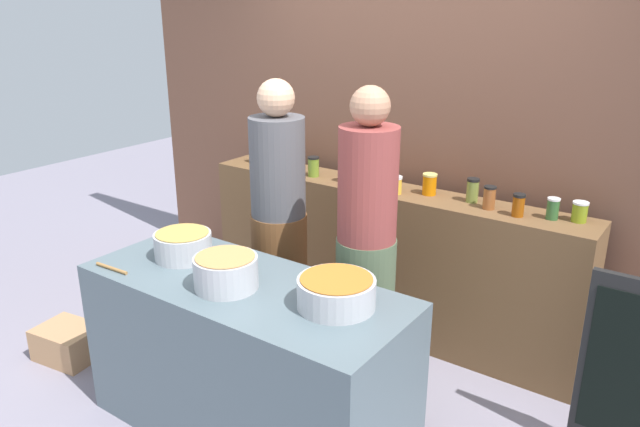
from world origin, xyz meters
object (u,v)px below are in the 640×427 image
(preserve_jar_13, at_px, (553,209))
(cook_with_tongs, at_px, (279,238))
(preserve_jar_3, at_px, (290,162))
(preserve_jar_6, at_px, (367,178))
(preserve_jar_9, at_px, (429,184))
(cooking_pot_center, at_px, (226,272))
(preserve_jar_12, at_px, (518,205))
(wooden_spoon, at_px, (112,268))
(preserve_jar_5, at_px, (348,172))
(preserve_jar_1, at_px, (264,157))
(bread_crate, at_px, (68,343))
(preserve_jar_11, at_px, (489,198))
(preserve_jar_8, at_px, (396,185))
(preserve_jar_10, at_px, (473,190))
(cook_in_cap, at_px, (366,267))
(preserve_jar_0, at_px, (256,154))
(preserve_jar_4, at_px, (313,167))
(preserve_jar_7, at_px, (385,179))
(preserve_jar_2, at_px, (279,159))
(preserve_jar_14, at_px, (580,212))
(chalkboard_sign, at_px, (628,376))
(cooking_pot_left, at_px, (183,245))
(cooking_pot_right, at_px, (336,293))

(preserve_jar_13, bearing_deg, cook_with_tongs, -152.40)
(preserve_jar_3, height_order, preserve_jar_6, preserve_jar_3)
(preserve_jar_9, relative_size, cooking_pot_center, 0.44)
(preserve_jar_12, bearing_deg, wooden_spoon, -133.45)
(preserve_jar_5, bearing_deg, preserve_jar_1, 178.59)
(preserve_jar_13, bearing_deg, bread_crate, -147.90)
(preserve_jar_3, distance_m, preserve_jar_11, 1.49)
(preserve_jar_8, xyz_separation_m, bread_crate, (-1.53, -1.47, -0.96))
(preserve_jar_1, bearing_deg, preserve_jar_6, -0.03)
(preserve_jar_8, bearing_deg, preserve_jar_10, 14.42)
(preserve_jar_6, xyz_separation_m, preserve_jar_13, (1.20, 0.04, 0.01))
(preserve_jar_1, bearing_deg, cook_in_cap, -29.60)
(preserve_jar_0, height_order, preserve_jar_4, preserve_jar_4)
(preserve_jar_11, xyz_separation_m, preserve_jar_12, (0.18, -0.03, -0.00))
(wooden_spoon, bearing_deg, cooking_pot_center, 17.58)
(preserve_jar_7, distance_m, cook_with_tongs, 0.81)
(preserve_jar_9, distance_m, cook_with_tongs, 1.01)
(preserve_jar_5, distance_m, preserve_jar_6, 0.15)
(preserve_jar_5, height_order, cook_with_tongs, cook_with_tongs)
(cooking_pot_center, bearing_deg, cook_with_tongs, 111.24)
(preserve_jar_2, xyz_separation_m, bread_crate, (-0.52, -1.53, -0.97))
(preserve_jar_1, height_order, preserve_jar_3, preserve_jar_1)
(preserve_jar_7, relative_size, preserve_jar_12, 1.02)
(preserve_jar_3, xyz_separation_m, preserve_jar_11, (1.49, -0.00, 0.01))
(preserve_jar_14, xyz_separation_m, chalkboard_sign, (0.44, -0.61, -0.56))
(preserve_jar_2, height_order, cooking_pot_center, preserve_jar_2)
(preserve_jar_9, relative_size, cooking_pot_left, 0.45)
(preserve_jar_0, xyz_separation_m, preserve_jar_6, (1.00, -0.02, -0.01))
(chalkboard_sign, bearing_deg, preserve_jar_13, 135.46)
(cooking_pot_left, bearing_deg, preserve_jar_3, 103.31)
(preserve_jar_12, height_order, cook_with_tongs, cook_with_tongs)
(preserve_jar_1, xyz_separation_m, bread_crate, (-0.40, -1.52, -0.97))
(cooking_pot_left, bearing_deg, preserve_jar_6, 75.71)
(bread_crate, bearing_deg, chalkboard_sign, 18.07)
(preserve_jar_7, bearing_deg, preserve_jar_10, 8.44)
(preserve_jar_1, distance_m, cook_with_tongs, 1.01)
(cooking_pot_right, relative_size, chalkboard_sign, 0.35)
(preserve_jar_0, height_order, preserve_jar_8, preserve_jar_0)
(preserve_jar_5, bearing_deg, cooking_pot_left, -98.48)
(preserve_jar_6, height_order, chalkboard_sign, preserve_jar_6)
(preserve_jar_12, relative_size, wooden_spoon, 0.60)
(cooking_pot_left, bearing_deg, cook_in_cap, 34.69)
(preserve_jar_0, distance_m, preserve_jar_9, 1.43)
(preserve_jar_1, relative_size, preserve_jar_8, 1.10)
(cooking_pot_left, height_order, cooking_pot_center, cooking_pot_center)
(preserve_jar_8, height_order, cooking_pot_right, preserve_jar_8)
(preserve_jar_0, height_order, cooking_pot_right, preserve_jar_0)
(preserve_jar_10, height_order, cooking_pot_center, preserve_jar_10)
(preserve_jar_7, bearing_deg, preserve_jar_12, -0.80)
(preserve_jar_8, distance_m, preserve_jar_10, 0.48)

